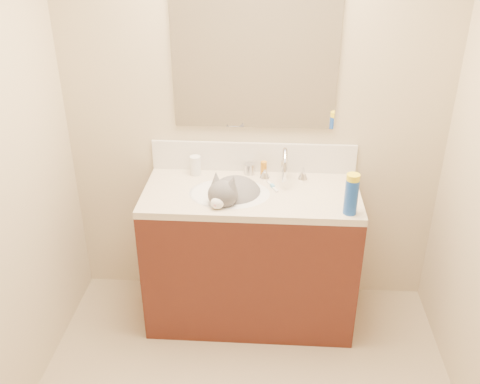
# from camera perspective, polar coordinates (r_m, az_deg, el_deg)

# --- Properties ---
(room_shell) EXTENTS (2.24, 2.54, 2.52)m
(room_shell) POSITION_cam_1_polar(r_m,az_deg,el_deg) (1.81, 0.02, 3.27)
(room_shell) COLOR #C2B090
(room_shell) RESTS_ON ground
(vanity_cabinet) EXTENTS (1.20, 0.55, 0.82)m
(vanity_cabinet) POSITION_cam_1_polar(r_m,az_deg,el_deg) (3.19, 1.14, -7.09)
(vanity_cabinet) COLOR #461B12
(vanity_cabinet) RESTS_ON ground
(counter_slab) EXTENTS (1.20, 0.55, 0.04)m
(counter_slab) POSITION_cam_1_polar(r_m,az_deg,el_deg) (2.97, 1.22, -0.27)
(counter_slab) COLOR beige
(counter_slab) RESTS_ON vanity_cabinet
(basin) EXTENTS (0.45, 0.36, 0.14)m
(basin) POSITION_cam_1_polar(r_m,az_deg,el_deg) (2.97, -1.13, -1.32)
(basin) COLOR white
(basin) RESTS_ON vanity_cabinet
(faucet) EXTENTS (0.28, 0.20, 0.21)m
(faucet) POSITION_cam_1_polar(r_m,az_deg,el_deg) (3.04, 4.75, 2.61)
(faucet) COLOR silver
(faucet) RESTS_ON counter_slab
(cat) EXTENTS (0.41, 0.46, 0.33)m
(cat) POSITION_cam_1_polar(r_m,az_deg,el_deg) (2.95, -0.72, -0.57)
(cat) COLOR #525052
(cat) RESTS_ON basin
(backsplash) EXTENTS (1.20, 0.02, 0.18)m
(backsplash) POSITION_cam_1_polar(r_m,az_deg,el_deg) (3.15, 1.45, 3.75)
(backsplash) COLOR silver
(backsplash) RESTS_ON counter_slab
(mirror) EXTENTS (0.90, 0.02, 0.80)m
(mirror) POSITION_cam_1_polar(r_m,az_deg,el_deg) (2.96, 1.59, 14.22)
(mirror) COLOR white
(mirror) RESTS_ON room_shell
(pill_bottle) EXTENTS (0.07, 0.07, 0.11)m
(pill_bottle) POSITION_cam_1_polar(r_m,az_deg,el_deg) (3.13, -4.77, 2.84)
(pill_bottle) COLOR white
(pill_bottle) RESTS_ON counter_slab
(pill_label) EXTENTS (0.07, 0.07, 0.04)m
(pill_label) POSITION_cam_1_polar(r_m,az_deg,el_deg) (3.14, -4.77, 2.64)
(pill_label) COLOR orange
(pill_label) RESTS_ON pill_bottle
(silver_jar) EXTENTS (0.08, 0.08, 0.07)m
(silver_jar) POSITION_cam_1_polar(r_m,az_deg,el_deg) (3.14, 1.00, 2.48)
(silver_jar) COLOR #B7B7BC
(silver_jar) RESTS_ON counter_slab
(amber_bottle) EXTENTS (0.05, 0.05, 0.09)m
(amber_bottle) POSITION_cam_1_polar(r_m,az_deg,el_deg) (3.11, 2.54, 2.48)
(amber_bottle) COLOR #C27716
(amber_bottle) RESTS_ON counter_slab
(toothbrush) EXTENTS (0.07, 0.13, 0.01)m
(toothbrush) POSITION_cam_1_polar(r_m,az_deg,el_deg) (3.00, 3.48, 0.59)
(toothbrush) COLOR white
(toothbrush) RESTS_ON counter_slab
(toothbrush_head) EXTENTS (0.03, 0.04, 0.02)m
(toothbrush_head) POSITION_cam_1_polar(r_m,az_deg,el_deg) (3.00, 3.48, 0.65)
(toothbrush_head) COLOR #67B4DA
(toothbrush_head) RESTS_ON counter_slab
(spray_can) EXTENTS (0.08, 0.08, 0.19)m
(spray_can) POSITION_cam_1_polar(r_m,az_deg,el_deg) (2.76, 11.77, -0.51)
(spray_can) COLOR #1742A2
(spray_can) RESTS_ON counter_slab
(spray_cap) EXTENTS (0.08, 0.08, 0.04)m
(spray_cap) POSITION_cam_1_polar(r_m,az_deg,el_deg) (2.71, 11.98, 1.46)
(spray_cap) COLOR yellow
(spray_cap) RESTS_ON spray_can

